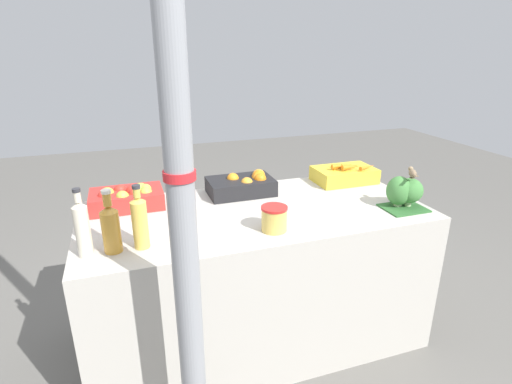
# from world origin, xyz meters

# --- Properties ---
(ground_plane) EXTENTS (10.00, 10.00, 0.00)m
(ground_plane) POSITION_xyz_m (0.00, 0.00, 0.00)
(ground_plane) COLOR #605E59
(market_table) EXTENTS (1.80, 0.84, 0.80)m
(market_table) POSITION_xyz_m (0.00, 0.00, 0.40)
(market_table) COLOR #B7B2A8
(market_table) RESTS_ON ground_plane
(support_pole) EXTENTS (0.10, 0.10, 2.27)m
(support_pole) POSITION_xyz_m (-0.47, -0.66, 1.13)
(support_pole) COLOR gray
(support_pole) RESTS_ON ground_plane
(apple_crate) EXTENTS (0.38, 0.24, 0.12)m
(apple_crate) POSITION_xyz_m (-0.64, 0.26, 0.86)
(apple_crate) COLOR red
(apple_crate) RESTS_ON market_table
(orange_crate) EXTENTS (0.38, 0.24, 0.13)m
(orange_crate) POSITION_xyz_m (0.01, 0.26, 0.86)
(orange_crate) COLOR black
(orange_crate) RESTS_ON market_table
(carrot_crate) EXTENTS (0.38, 0.24, 0.13)m
(carrot_crate) POSITION_xyz_m (0.68, 0.26, 0.85)
(carrot_crate) COLOR gold
(carrot_crate) RESTS_ON market_table
(broccoli_pile) EXTENTS (0.22, 0.18, 0.17)m
(broccoli_pile) POSITION_xyz_m (0.75, -0.22, 0.89)
(broccoli_pile) COLOR #2D602D
(broccoli_pile) RESTS_ON market_table
(juice_bottle_cloudy) EXTENTS (0.06, 0.06, 0.29)m
(juice_bottle_cloudy) POSITION_xyz_m (-0.82, -0.24, 0.93)
(juice_bottle_cloudy) COLOR beige
(juice_bottle_cloudy) RESTS_ON market_table
(juice_bottle_amber) EXTENTS (0.08, 0.08, 0.28)m
(juice_bottle_amber) POSITION_xyz_m (-0.72, -0.24, 0.92)
(juice_bottle_amber) COLOR gold
(juice_bottle_amber) RESTS_ON market_table
(juice_bottle_golden) EXTENTS (0.07, 0.07, 0.28)m
(juice_bottle_golden) POSITION_xyz_m (-0.60, -0.24, 0.93)
(juice_bottle_golden) COLOR gold
(juice_bottle_golden) RESTS_ON market_table
(pickle_jar) EXTENTS (0.12, 0.12, 0.12)m
(pickle_jar) POSITION_xyz_m (-0.00, -0.26, 0.86)
(pickle_jar) COLOR #DBBC56
(pickle_jar) RESTS_ON market_table
(sparrow_bird) EXTENTS (0.07, 0.13, 0.05)m
(sparrow_bird) POSITION_xyz_m (0.77, -0.25, 1.01)
(sparrow_bird) COLOR #4C3D2D
(sparrow_bird) RESTS_ON broccoli_pile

